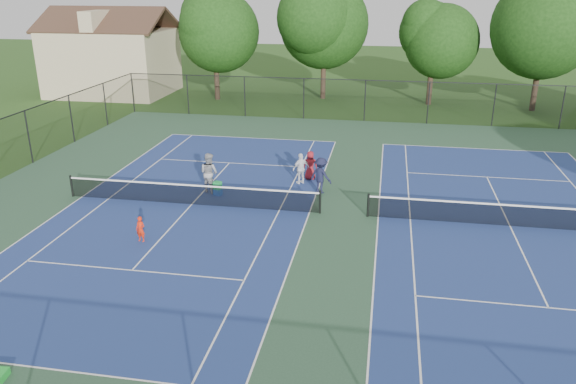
% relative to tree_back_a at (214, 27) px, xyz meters
% --- Properties ---
extents(ground, '(140.00, 140.00, 0.00)m').
position_rel_tree_back_a_xyz_m(ground, '(13.00, -24.00, -6.04)').
color(ground, '#234716').
rests_on(ground, ground).
extents(court_pad, '(36.00, 36.00, 0.01)m').
position_rel_tree_back_a_xyz_m(court_pad, '(13.00, -24.00, -6.03)').
color(court_pad, '#294933').
rests_on(court_pad, ground).
extents(tennis_court_left, '(12.00, 23.83, 1.07)m').
position_rel_tree_back_a_xyz_m(tennis_court_left, '(6.00, -24.00, -5.94)').
color(tennis_court_left, navy).
rests_on(tennis_court_left, ground).
extents(tennis_court_right, '(12.00, 23.83, 1.07)m').
position_rel_tree_back_a_xyz_m(tennis_court_right, '(20.00, -24.00, -5.94)').
color(tennis_court_right, navy).
rests_on(tennis_court_right, ground).
extents(perimeter_fence, '(36.08, 36.08, 3.02)m').
position_rel_tree_back_a_xyz_m(perimeter_fence, '(13.00, -24.00, -4.44)').
color(perimeter_fence, black).
rests_on(perimeter_fence, ground).
extents(tree_back_a, '(6.80, 6.80, 9.15)m').
position_rel_tree_back_a_xyz_m(tree_back_a, '(0.00, 0.00, 0.00)').
color(tree_back_a, '#2D2116').
rests_on(tree_back_a, ground).
extents(tree_back_b, '(7.60, 7.60, 10.03)m').
position_rel_tree_back_a_xyz_m(tree_back_b, '(9.00, 2.00, 0.56)').
color(tree_back_b, '#2D2116').
rests_on(tree_back_b, ground).
extents(tree_back_c, '(6.00, 6.00, 8.40)m').
position_rel_tree_back_a_xyz_m(tree_back_c, '(18.00, 1.00, -0.56)').
color(tree_back_c, '#2D2116').
rests_on(tree_back_c, ground).
extents(tree_back_d, '(7.80, 7.80, 10.37)m').
position_rel_tree_back_a_xyz_m(tree_back_d, '(26.00, 0.00, 0.79)').
color(tree_back_d, '#2D2116').
rests_on(tree_back_d, ground).
extents(clapboard_house, '(10.80, 8.10, 7.65)m').
position_rel_tree_back_a_xyz_m(clapboard_house, '(-10.00, 1.00, -2.95)').
color(clapboard_house, tan).
rests_on(clapboard_house, ground).
extents(child_player, '(0.42, 0.31, 1.05)m').
position_rel_tree_back_a_xyz_m(child_player, '(5.34, -28.08, -5.51)').
color(child_player, red).
rests_on(child_player, ground).
extents(instructor, '(1.18, 1.07, 1.96)m').
position_rel_tree_back_a_xyz_m(instructor, '(6.32, -22.22, -5.06)').
color(instructor, '#98999B').
rests_on(instructor, ground).
extents(bystander_a, '(0.97, 0.88, 1.59)m').
position_rel_tree_back_a_xyz_m(bystander_a, '(10.51, -20.26, -5.24)').
color(bystander_a, white).
rests_on(bystander_a, ground).
extents(bystander_b, '(1.32, 1.12, 1.78)m').
position_rel_tree_back_a_xyz_m(bystander_b, '(11.66, -21.42, -5.15)').
color(bystander_b, '#171A34').
rests_on(bystander_b, ground).
extents(bystander_c, '(0.80, 0.58, 1.50)m').
position_rel_tree_back_a_xyz_m(bystander_c, '(10.89, -19.52, -5.29)').
color(bystander_c, maroon).
rests_on(bystander_c, ground).
extents(ball_crate, '(0.44, 0.39, 0.31)m').
position_rel_tree_back_a_xyz_m(ball_crate, '(6.83, -22.61, -5.88)').
color(ball_crate, '#154192').
rests_on(ball_crate, ground).
extents(ball_hopper, '(0.41, 0.36, 0.37)m').
position_rel_tree_back_a_xyz_m(ball_hopper, '(6.83, -22.61, -5.54)').
color(ball_hopper, green).
rests_on(ball_hopper, ball_crate).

